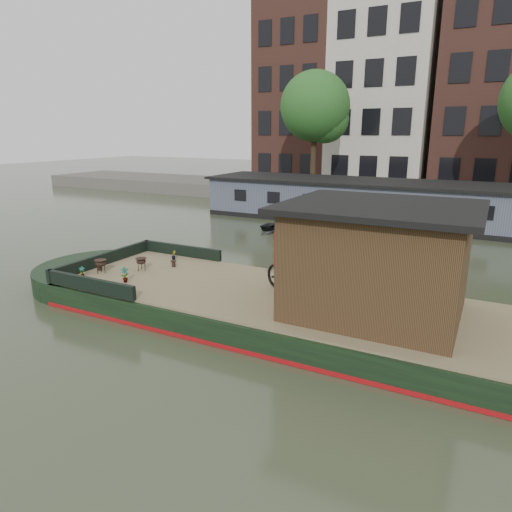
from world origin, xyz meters
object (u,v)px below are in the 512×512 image
at_px(brazier_rear, 141,264).
at_px(dinghy, 293,226).
at_px(cabin, 377,259).
at_px(brazier_front, 101,266).
at_px(bicycle, 295,275).
at_px(potted_plant_a, 125,275).

xyz_separation_m(brazier_rear, dinghy, (0.71, 9.47, -0.52)).
bearing_deg(dinghy, cabin, -144.45).
relative_size(cabin, brazier_front, 10.35).
relative_size(bicycle, brazier_rear, 5.22).
xyz_separation_m(bicycle, brazier_front, (-5.57, -0.88, -0.31)).
relative_size(brazier_rear, dinghy, 0.12).
bearing_deg(potted_plant_a, cabin, 8.98).
relative_size(bicycle, brazier_front, 4.98).
distance_m(brazier_front, brazier_rear, 1.11).
bearing_deg(brazier_rear, brazier_front, -139.31).
relative_size(potted_plant_a, dinghy, 0.14).
height_order(potted_plant_a, brazier_rear, potted_plant_a).
bearing_deg(potted_plant_a, dinghy, 88.09).
bearing_deg(bicycle, brazier_front, 120.67).
bearing_deg(bicycle, cabin, -74.47).
bearing_deg(cabin, brazier_rear, 179.51).
xyz_separation_m(bicycle, potted_plant_a, (-4.36, -1.22, -0.29)).
distance_m(cabin, brazier_rear, 6.79).
bearing_deg(dinghy, brazier_rear, 179.06).
bearing_deg(dinghy, bicycle, -153.34).
height_order(bicycle, brazier_front, bicycle).
xyz_separation_m(bicycle, brazier_rear, (-4.72, -0.16, -0.32)).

